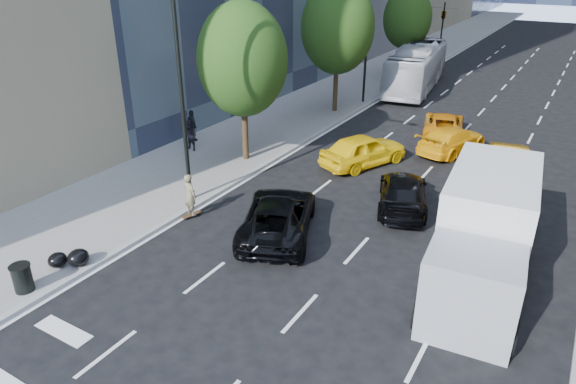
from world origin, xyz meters
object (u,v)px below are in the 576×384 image
Objects in this scene: skateboarder at (190,197)px; black_sedan_mercedes at (403,193)px; trash_can at (22,279)px; box_truck at (485,232)px; black_sedan_lincoln at (278,216)px; city_bus at (417,67)px.

skateboarder is 8.44m from black_sedan_mercedes.
box_truck is at bearing 33.95° from trash_can.
black_sedan_lincoln is 5.41m from black_sedan_mercedes.
city_bus is at bearing -92.41° from black_sedan_mercedes.
city_bus is (-6.00, 19.99, 0.95)m from black_sedan_mercedes.
black_sedan_lincoln is 0.44× the size of city_bus.
black_sedan_lincoln reaches higher than trash_can.
skateboarder is 0.23× the size of box_truck.
black_sedan_lincoln is 7.07m from box_truck.
box_truck is (3.77, -3.68, 1.04)m from black_sedan_mercedes.
skateboarder reaches higher than black_sedan_mercedes.
trash_can is (-1.00, -6.47, -0.27)m from skateboarder.
black_sedan_mercedes is at bearing -81.02° from city_bus.
black_sedan_mercedes is 0.40× the size of city_bus.
city_bus is (-2.80, 24.35, 0.90)m from black_sedan_lincoln.
trash_can is at bearing -151.30° from box_truck.
box_truck is 8.61× the size of trash_can.
city_bus reaches higher than skateboarder.
skateboarder is at bearing 81.22° from trash_can.
black_sedan_lincoln is 8.48m from trash_can.
box_truck reaches higher than black_sedan_lincoln.
box_truck reaches higher than city_bus.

